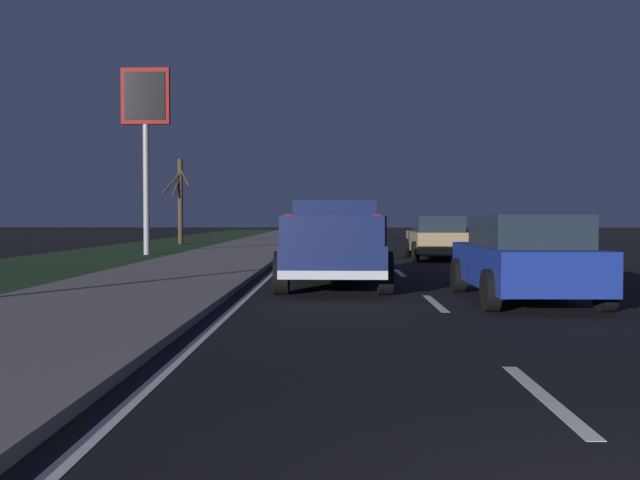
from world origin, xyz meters
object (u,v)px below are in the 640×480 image
sedan_tan (437,237)px  sedan_blue (524,257)px  bare_tree_far (180,200)px  pickup_truck (335,244)px  gas_price_sign (146,114)px

sedan_tan → sedan_blue: same height
bare_tree_far → sedan_tan: bearing=-139.0°
pickup_truck → gas_price_sign: size_ratio=0.74×
sedan_blue → bare_tree_far: size_ratio=0.94×
gas_price_sign → bare_tree_far: 11.82m
pickup_truck → sedan_tan: pickup_truck is taller
sedan_tan → gas_price_sign: (2.64, 11.09, 4.76)m
sedan_blue → gas_price_sign: size_ratio=0.60×
sedan_tan → gas_price_sign: bearing=76.6°
gas_price_sign → sedan_blue: bearing=-145.2°
pickup_truck → sedan_tan: size_ratio=1.23×
sedan_tan → sedan_blue: (-12.89, 0.28, 0.00)m
gas_price_sign → sedan_tan: bearing=-103.4°
bare_tree_far → sedan_blue: bearing=-156.1°
sedan_blue → pickup_truck: bearing=46.9°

